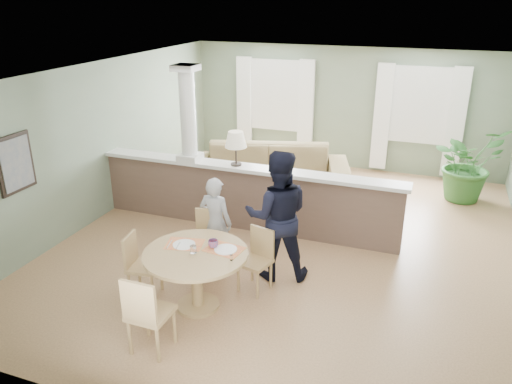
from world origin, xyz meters
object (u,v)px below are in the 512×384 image
at_px(chair_far_boy, 209,238).
at_px(chair_near, 146,312).
at_px(chair_far_man, 258,256).
at_px(child_person, 216,223).
at_px(man_person, 277,216).
at_px(houseplant, 467,163).
at_px(dining_table, 197,264).
at_px(chair_side, 139,262).
at_px(sofa, 267,171).

bearing_deg(chair_far_boy, chair_near, -102.15).
xyz_separation_m(chair_far_man, child_person, (-0.77, 0.35, 0.22)).
height_order(chair_far_boy, man_person, man_person).
height_order(chair_near, child_person, child_person).
bearing_deg(chair_far_boy, houseplant, 33.23).
height_order(houseplant, dining_table, houseplant).
bearing_deg(chair_far_man, chair_near, -96.78).
xyz_separation_m(chair_far_boy, man_person, (0.97, 0.18, 0.42)).
distance_m(chair_side, child_person, 1.24).
relative_size(dining_table, chair_far_boy, 1.43).
height_order(dining_table, child_person, child_person).
bearing_deg(chair_near, man_person, -110.89).
bearing_deg(chair_far_man, houseplant, 73.53).
bearing_deg(chair_far_man, sofa, 122.08).
bearing_deg(man_person, chair_near, 49.08).
distance_m(sofa, chair_near, 5.03).
xyz_separation_m(sofa, dining_table, (0.46, -4.03, 0.16)).
bearing_deg(chair_near, chair_side, -52.81).
bearing_deg(chair_far_man, man_person, 84.94).
distance_m(chair_near, child_person, 2.04).
xyz_separation_m(chair_near, child_person, (-0.10, 2.03, 0.15)).
height_order(houseplant, man_person, man_person).
height_order(sofa, child_person, child_person).
distance_m(chair_far_man, man_person, 0.62).
bearing_deg(houseplant, chair_far_man, -121.63).
bearing_deg(dining_table, chair_near, -96.88).
relative_size(chair_far_boy, chair_side, 1.05).
bearing_deg(sofa, chair_far_man, -89.06).
bearing_deg(child_person, man_person, -173.99).
xyz_separation_m(chair_side, child_person, (0.63, 1.05, 0.21)).
bearing_deg(chair_side, chair_near, -152.64).
bearing_deg(dining_table, chair_far_man, 51.11).
height_order(dining_table, chair_far_boy, chair_far_boy).
distance_m(chair_far_boy, child_person, 0.24).
distance_m(chair_far_boy, man_person, 1.07).
bearing_deg(child_person, chair_near, 96.28).
relative_size(chair_near, man_person, 0.53).
xyz_separation_m(sofa, chair_side, (-0.39, -4.03, 0.01)).
bearing_deg(chair_near, houseplant, -118.38).
relative_size(chair_far_boy, chair_near, 0.94).
distance_m(sofa, chair_side, 4.05).
bearing_deg(houseplant, man_person, -122.64).
relative_size(chair_far_boy, chair_far_man, 1.06).
bearing_deg(child_person, chair_far_boy, 75.21).
bearing_deg(chair_far_man, dining_table, -113.73).
xyz_separation_m(chair_far_boy, chair_far_man, (0.82, -0.21, -0.03)).
distance_m(chair_near, chair_side, 1.23).
relative_size(sofa, houseplant, 2.18).
relative_size(chair_side, man_person, 0.47).
bearing_deg(sofa, man_person, -84.46).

